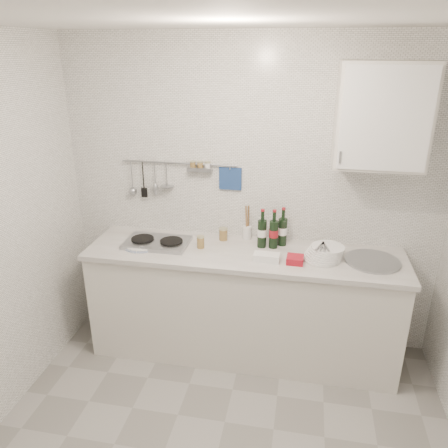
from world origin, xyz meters
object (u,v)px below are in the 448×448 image
(plate_stack_sink, at_px, (325,253))
(plate_stack_hob, at_px, (143,243))
(wall_cabinet, at_px, (382,116))
(utensil_crock, at_px, (247,231))
(wine_bottles, at_px, (273,228))

(plate_stack_sink, bearing_deg, plate_stack_hob, -179.02)
(wall_cabinet, height_order, plate_stack_sink, wall_cabinet)
(utensil_crock, bearing_deg, plate_stack_hob, -160.36)
(wall_cabinet, bearing_deg, plate_stack_hob, -174.79)
(wine_bottles, bearing_deg, utensil_crock, 153.05)
(wall_cabinet, relative_size, utensil_crock, 2.38)
(plate_stack_hob, xyz_separation_m, plate_stack_sink, (1.41, 0.02, 0.03))
(plate_stack_sink, bearing_deg, utensil_crock, 157.19)
(plate_stack_hob, bearing_deg, plate_stack_sink, 0.98)
(wine_bottles, bearing_deg, plate_stack_sink, -20.44)
(plate_stack_sink, relative_size, utensil_crock, 1.03)
(wall_cabinet, relative_size, plate_stack_hob, 2.24)
(plate_stack_hob, distance_m, wine_bottles, 1.04)
(wall_cabinet, relative_size, plate_stack_sink, 2.32)
(plate_stack_sink, bearing_deg, wall_cabinet, 23.84)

